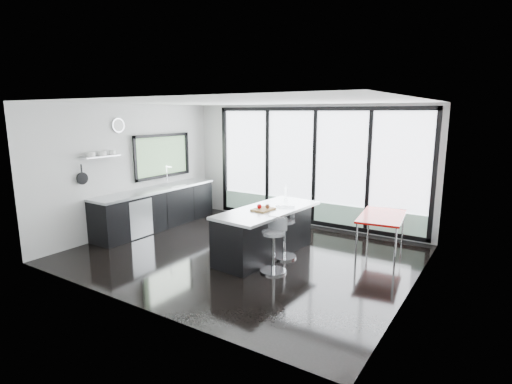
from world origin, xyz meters
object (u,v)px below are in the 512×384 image
Objects in this scene: bar_stool_near at (273,252)px; red_table at (381,234)px; island at (265,231)px; bar_stool_far at (284,238)px.

red_table is (1.21, 1.96, 0.01)m from bar_stool_near.
island reaches higher than bar_stool_far.
bar_stool_far is at bearing 101.61° from bar_stool_near.
island is 3.15× the size of bar_stool_far.
island is at bearing 168.82° from bar_stool_far.
bar_stool_far is at bearing -137.56° from red_table.
bar_stool_far reaches higher than red_table.
island is 2.22m from red_table.
red_table is (1.76, 1.36, -0.10)m from island.
bar_stool_near is at bearing -121.74° from red_table.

